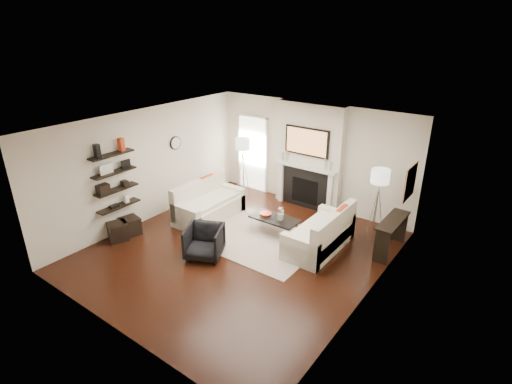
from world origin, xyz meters
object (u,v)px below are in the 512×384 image
Objects in this scene: armchair at (204,240)px; loveseat_right_base at (319,239)px; loveseat_left_base at (210,210)px; coffee_table at (275,219)px; lamp_left_shade at (243,144)px; lamp_right_shade at (380,176)px; ottoman_near at (130,226)px.

loveseat_right_base is at bearing 17.78° from armchair.
loveseat_left_base is 1.79m from coffee_table.
loveseat_left_base is at bearing 102.89° from armchair.
lamp_left_shade reaches higher than coffee_table.
lamp_left_shade is (-1.40, 3.09, 1.08)m from armchair.
coffee_table is at bearing -145.76° from lamp_right_shade.
armchair is at bearing -111.72° from coffee_table.
loveseat_right_base is 1.11m from coffee_table.
armchair reaches higher than ottoman_near.
loveseat_left_base is 2.45× the size of armchair.
lamp_left_shade is 3.67m from ottoman_near.
coffee_table is 1.50× the size of armchair.
loveseat_left_base is at bearing -172.13° from coffee_table.
armchair reaches higher than loveseat_right_base.
ottoman_near is (-0.91, -1.69, -0.01)m from loveseat_left_base.
armchair is 1.84× the size of ottoman_near.
armchair is (-0.65, -1.63, -0.03)m from coffee_table.
lamp_right_shade is 5.67m from ottoman_near.
lamp_right_shade reaches higher than armchair.
ottoman_near is at bearing -152.21° from loveseat_right_base.
ottoman_near is at bearing -144.13° from coffee_table.
lamp_right_shade is 1.00× the size of ottoman_near.
coffee_table is 1.75m from armchair.
coffee_table is at bearing 42.14° from armchair.
loveseat_left_base is 2.88m from loveseat_right_base.
armchair is at bearing -130.87° from lamp_right_shade.
armchair is at bearing 8.61° from ottoman_near.
lamp_right_shade is (2.50, 2.88, 1.08)m from armchair.
loveseat_left_base is at bearing 61.79° from ottoman_near.
armchair is (1.12, -1.38, 0.16)m from loveseat_left_base.
ottoman_near is at bearing -100.34° from lamp_left_shade.
loveseat_right_base is 4.50× the size of lamp_left_shade.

